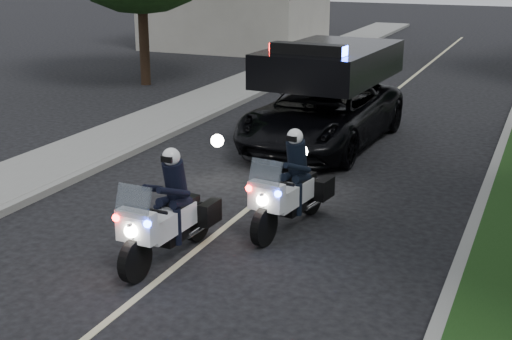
% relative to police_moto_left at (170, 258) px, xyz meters
% --- Properties ---
extents(ground, '(120.00, 120.00, 0.00)m').
position_rel_police_moto_left_xyz_m(ground, '(0.24, -2.38, 0.00)').
color(ground, black).
rests_on(ground, ground).
extents(curb_right, '(0.20, 60.00, 0.15)m').
position_rel_police_moto_left_xyz_m(curb_right, '(4.34, 7.62, 0.07)').
color(curb_right, gray).
rests_on(curb_right, ground).
extents(curb_left, '(0.20, 60.00, 0.15)m').
position_rel_police_moto_left_xyz_m(curb_left, '(-3.86, 7.62, 0.07)').
color(curb_left, gray).
rests_on(curb_left, ground).
extents(sidewalk_left, '(2.00, 60.00, 0.16)m').
position_rel_police_moto_left_xyz_m(sidewalk_left, '(-4.96, 7.62, 0.08)').
color(sidewalk_left, gray).
rests_on(sidewalk_left, ground).
extents(lane_marking, '(0.12, 50.00, 0.01)m').
position_rel_police_moto_left_xyz_m(lane_marking, '(0.24, 7.62, 0.00)').
color(lane_marking, '#BFB78C').
rests_on(lane_marking, ground).
extents(police_moto_left, '(0.87, 2.18, 1.82)m').
position_rel_police_moto_left_xyz_m(police_moto_left, '(0.00, 0.00, 0.00)').
color(police_moto_left, silver).
rests_on(police_moto_left, ground).
extents(police_moto_right, '(1.02, 2.20, 1.80)m').
position_rel_police_moto_left_xyz_m(police_moto_right, '(1.31, 1.98, 0.00)').
color(police_moto_right, silver).
rests_on(police_moto_right, ground).
extents(police_suv, '(3.06, 6.06, 2.88)m').
position_rel_police_moto_left_xyz_m(police_suv, '(0.11, 7.53, 0.00)').
color(police_suv, black).
rests_on(police_suv, ground).
extents(bicycle, '(0.66, 1.62, 0.83)m').
position_rel_police_moto_left_xyz_m(bicycle, '(-2.05, 13.80, 0.00)').
color(bicycle, black).
rests_on(bicycle, ground).
extents(cyclist, '(0.57, 0.39, 1.56)m').
position_rel_police_moto_left_xyz_m(cyclist, '(-2.05, 13.80, 0.00)').
color(cyclist, black).
rests_on(cyclist, ground).
extents(tree_left_near, '(9.15, 9.15, 11.79)m').
position_rel_police_moto_left_xyz_m(tree_left_near, '(-8.48, 13.02, 0.00)').
color(tree_left_near, '#1B4115').
rests_on(tree_left_near, ground).
extents(tree_left_far, '(7.69, 7.69, 10.44)m').
position_rel_police_moto_left_xyz_m(tree_left_far, '(-9.62, 25.16, 0.00)').
color(tree_left_far, black).
rests_on(tree_left_far, ground).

